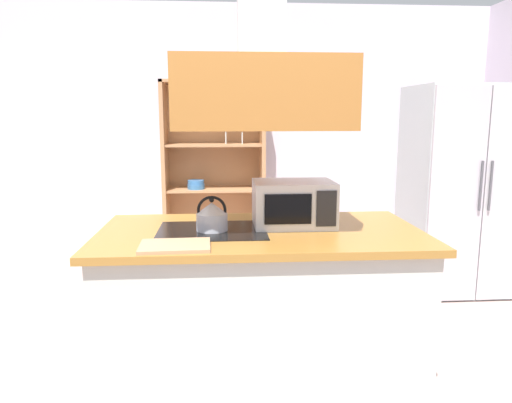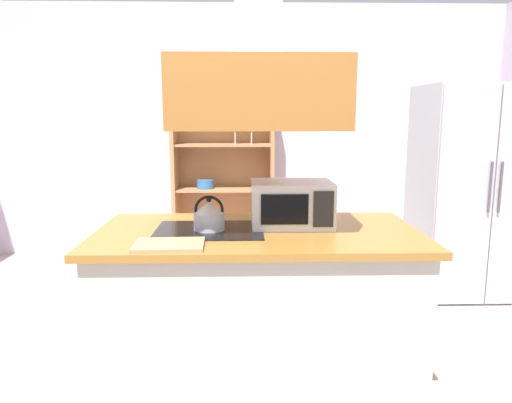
{
  "view_description": "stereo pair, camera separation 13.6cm",
  "coord_description": "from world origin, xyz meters",
  "px_view_note": "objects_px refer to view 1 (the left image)",
  "views": [
    {
      "loc": [
        0.01,
        -2.39,
        1.53
      ],
      "look_at": [
        0.23,
        0.59,
        1.0
      ],
      "focal_mm": 33.94,
      "sensor_mm": 36.0,
      "label": 1
    },
    {
      "loc": [
        0.15,
        -2.39,
        1.53
      ],
      "look_at": [
        0.23,
        0.59,
        1.0
      ],
      "focal_mm": 33.94,
      "sensor_mm": 36.0,
      "label": 2
    }
  ],
  "objects_px": {
    "dish_cabinet": "(214,181)",
    "kettle": "(212,216)",
    "cutting_board": "(175,246)",
    "refrigerator": "(461,190)",
    "microwave": "(293,203)"
  },
  "relations": [
    {
      "from": "refrigerator",
      "to": "cutting_board",
      "type": "bearing_deg",
      "value": -142.84
    },
    {
      "from": "refrigerator",
      "to": "dish_cabinet",
      "type": "bearing_deg",
      "value": 152.79
    },
    {
      "from": "cutting_board",
      "to": "microwave",
      "type": "xyz_separation_m",
      "value": [
        0.64,
        0.44,
        0.12
      ]
    },
    {
      "from": "dish_cabinet",
      "to": "cutting_board",
      "type": "distance_m",
      "value": 2.89
    },
    {
      "from": "refrigerator",
      "to": "microwave",
      "type": "bearing_deg",
      "value": -141.84
    },
    {
      "from": "kettle",
      "to": "refrigerator",
      "type": "bearing_deg",
      "value": 33.48
    },
    {
      "from": "refrigerator",
      "to": "kettle",
      "type": "xyz_separation_m",
      "value": [
        -2.15,
        -1.42,
        0.09
      ]
    },
    {
      "from": "kettle",
      "to": "cutting_board",
      "type": "height_order",
      "value": "kettle"
    },
    {
      "from": "refrigerator",
      "to": "dish_cabinet",
      "type": "height_order",
      "value": "dish_cabinet"
    },
    {
      "from": "cutting_board",
      "to": "dish_cabinet",
      "type": "bearing_deg",
      "value": 87.07
    },
    {
      "from": "dish_cabinet",
      "to": "microwave",
      "type": "xyz_separation_m",
      "value": [
        0.5,
        -2.44,
        0.19
      ]
    },
    {
      "from": "dish_cabinet",
      "to": "kettle",
      "type": "height_order",
      "value": "dish_cabinet"
    },
    {
      "from": "dish_cabinet",
      "to": "microwave",
      "type": "bearing_deg",
      "value": -78.5
    },
    {
      "from": "refrigerator",
      "to": "dish_cabinet",
      "type": "xyz_separation_m",
      "value": [
        -2.18,
        1.12,
        -0.06
      ]
    },
    {
      "from": "refrigerator",
      "to": "cutting_board",
      "type": "xyz_separation_m",
      "value": [
        -2.32,
        -1.76,
        0.02
      ]
    }
  ]
}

